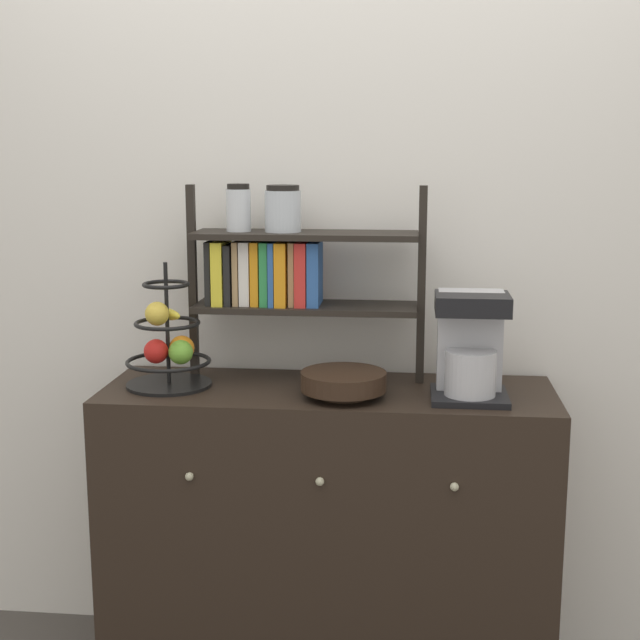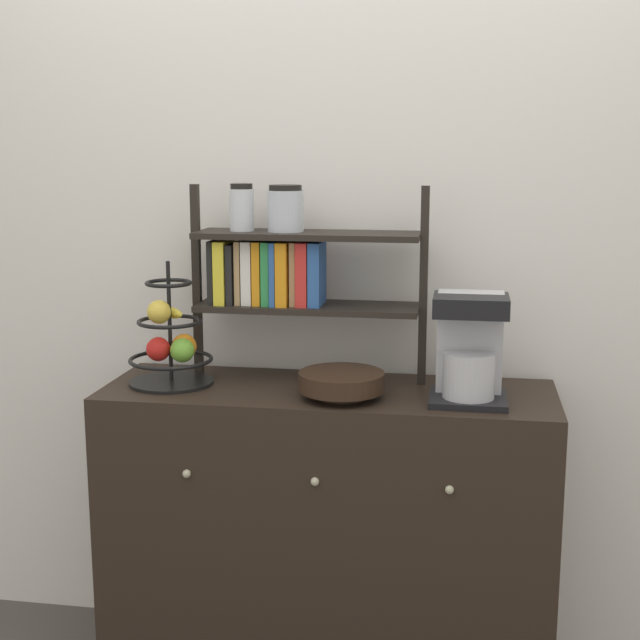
# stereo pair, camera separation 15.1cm
# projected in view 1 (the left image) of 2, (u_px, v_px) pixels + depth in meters

# --- Properties ---
(wall_back) EXTENTS (7.00, 0.05, 2.60)m
(wall_back) POSITION_uv_depth(u_px,v_px,m) (336.00, 247.00, 2.80)
(wall_back) COLOR silver
(wall_back) RESTS_ON ground_plane
(sideboard) EXTENTS (1.33, 0.46, 0.91)m
(sideboard) POSITION_uv_depth(u_px,v_px,m) (328.00, 534.00, 2.70)
(sideboard) COLOR black
(sideboard) RESTS_ON ground_plane
(coffee_maker) EXTENTS (0.21, 0.20, 0.30)m
(coffee_maker) POSITION_uv_depth(u_px,v_px,m) (470.00, 347.00, 2.50)
(coffee_maker) COLOR black
(coffee_maker) RESTS_ON sideboard
(fruit_stand) EXTENTS (0.25, 0.25, 0.37)m
(fruit_stand) POSITION_uv_depth(u_px,v_px,m) (169.00, 346.00, 2.62)
(fruit_stand) COLOR black
(fruit_stand) RESTS_ON sideboard
(wooden_bowl) EXTENTS (0.24, 0.24, 0.07)m
(wooden_bowl) POSITION_uv_depth(u_px,v_px,m) (343.00, 382.00, 2.52)
(wooden_bowl) COLOR black
(wooden_bowl) RESTS_ON sideboard
(shelf_hutch) EXTENTS (0.72, 0.20, 0.59)m
(shelf_hutch) POSITION_uv_depth(u_px,v_px,m) (280.00, 264.00, 2.67)
(shelf_hutch) COLOR black
(shelf_hutch) RESTS_ON sideboard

